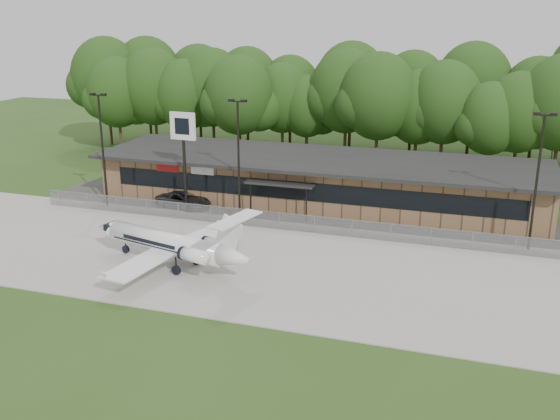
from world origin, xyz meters
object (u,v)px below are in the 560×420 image
(suv, at_px, (184,200))
(pole_sign, at_px, (183,137))
(terminal, at_px, (319,179))
(business_jet, at_px, (172,245))

(suv, relative_size, pole_sign, 0.58)
(terminal, distance_m, suv, 12.59)
(suv, distance_m, pole_sign, 6.32)
(terminal, height_order, business_jet, business_jet)
(suv, bearing_deg, business_jet, -147.63)
(terminal, distance_m, pole_sign, 13.24)
(terminal, height_order, pole_sign, pole_sign)
(pole_sign, bearing_deg, suv, 128.82)
(business_jet, xyz_separation_m, suv, (-5.57, 12.84, -0.92))
(terminal, xyz_separation_m, business_jet, (-5.55, -18.57, -0.54))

